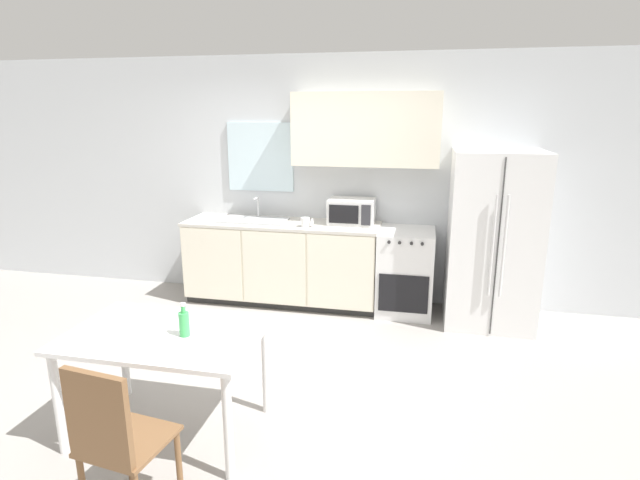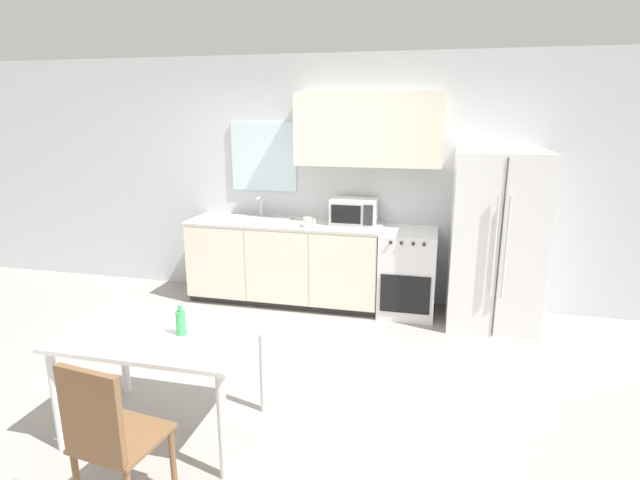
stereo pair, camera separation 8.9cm
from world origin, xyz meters
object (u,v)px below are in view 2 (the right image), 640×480
object	(u,v)px
drink_bottle	(181,322)
dining_table	(163,344)
oven_range	(408,272)
dining_chair_near	(107,433)
microwave	(354,211)
coffee_mug	(308,222)
refrigerator	(495,240)

from	to	relation	value
drink_bottle	dining_table	bearing A→B (deg)	174.31
oven_range	drink_bottle	xyz separation A→B (m)	(-1.29, -2.45, 0.36)
dining_chair_near	drink_bottle	world-z (taller)	drink_bottle
dining_table	dining_chair_near	xyz separation A→B (m)	(0.14, -0.79, -0.09)
microwave	coffee_mug	world-z (taller)	microwave
drink_bottle	coffee_mug	bearing A→B (deg)	84.03
microwave	dining_table	xyz separation A→B (m)	(-0.84, -2.54, -0.43)
dining_chair_near	drink_bottle	bearing A→B (deg)	96.73
refrigerator	microwave	world-z (taller)	refrigerator
coffee_mug	drink_bottle	size ratio (longest dim) A/B	0.59
dining_table	drink_bottle	world-z (taller)	drink_bottle
dining_table	drink_bottle	xyz separation A→B (m)	(0.15, -0.02, 0.18)
refrigerator	dining_chair_near	xyz separation A→B (m)	(-2.14, -3.15, -0.34)
dining_table	refrigerator	bearing A→B (deg)	45.99
coffee_mug	refrigerator	bearing A→B (deg)	2.44
dining_chair_near	drink_bottle	distance (m)	0.82
refrigerator	oven_range	bearing A→B (deg)	174.90
refrigerator	dining_chair_near	world-z (taller)	refrigerator
dining_chair_near	drink_bottle	size ratio (longest dim) A/B	4.21
oven_range	dining_table	bearing A→B (deg)	-120.55
refrigerator	coffee_mug	world-z (taller)	refrigerator
coffee_mug	dining_table	bearing A→B (deg)	-99.78
microwave	dining_chair_near	size ratio (longest dim) A/B	0.52
microwave	drink_bottle	xyz separation A→B (m)	(-0.68, -2.56, -0.25)
microwave	dining_table	bearing A→B (deg)	-108.20
dining_table	drink_bottle	size ratio (longest dim) A/B	5.62
coffee_mug	dining_table	size ratio (longest dim) A/B	0.10
oven_range	drink_bottle	distance (m)	2.79
oven_range	microwave	xyz separation A→B (m)	(-0.60, 0.11, 0.61)
coffee_mug	dining_table	xyz separation A→B (m)	(-0.39, -2.28, -0.35)
refrigerator	microwave	size ratio (longest dim) A/B	3.58
coffee_mug	dining_chair_near	size ratio (longest dim) A/B	0.14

